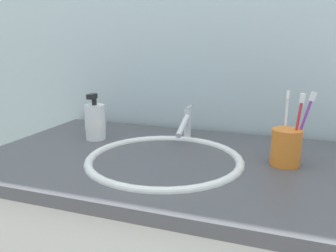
{
  "coord_description": "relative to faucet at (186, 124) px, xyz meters",
  "views": [
    {
      "loc": [
        0.27,
        -0.86,
        1.19
      ],
      "look_at": [
        -0.03,
        -0.0,
        0.96
      ],
      "focal_mm": 36.13,
      "sensor_mm": 36.0,
      "label": 1
    }
  ],
  "objects": [
    {
      "name": "toothbrush_cup",
      "position": [
        0.31,
        -0.13,
        -0.01
      ],
      "size": [
        0.08,
        0.08,
        0.1
      ],
      "primitive_type": "cylinder",
      "color": "orange",
      "rests_on": "vanity_counter"
    },
    {
      "name": "toothbrush_red",
      "position": [
        0.34,
        -0.14,
        0.06
      ],
      "size": [
        0.03,
        0.01,
        0.19
      ],
      "color": "red",
      "rests_on": "toothbrush_cup"
    },
    {
      "name": "toothbrush_white",
      "position": [
        0.31,
        -0.09,
        0.06
      ],
      "size": [
        0.01,
        0.04,
        0.19
      ],
      "color": "white",
      "rests_on": "toothbrush_cup"
    },
    {
      "name": "faucet",
      "position": [
        0.0,
        0.0,
        0.0
      ],
      "size": [
        0.02,
        0.15,
        0.11
      ],
      "color": "silver",
      "rests_on": "sink_basin"
    },
    {
      "name": "sink_basin",
      "position": [
        0.0,
        -0.21,
        -0.09
      ],
      "size": [
        0.44,
        0.44,
        0.12
      ],
      "color": "white",
      "rests_on": "vanity_counter"
    },
    {
      "name": "tiled_wall_back",
      "position": [
        0.03,
        0.18,
        0.27
      ],
      "size": [
        2.32,
        0.04,
        2.4
      ],
      "primitive_type": "cube",
      "color": "silver",
      "rests_on": "ground"
    },
    {
      "name": "toothbrush_purple",
      "position": [
        0.35,
        -0.12,
        0.06
      ],
      "size": [
        0.06,
        0.03,
        0.19
      ],
      "color": "purple",
      "rests_on": "toothbrush_cup"
    },
    {
      "name": "soap_dispenser",
      "position": [
        -0.29,
        -0.09,
        0.0
      ],
      "size": [
        0.07,
        0.07,
        0.15
      ],
      "color": "white",
      "rests_on": "vanity_counter"
    }
  ]
}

